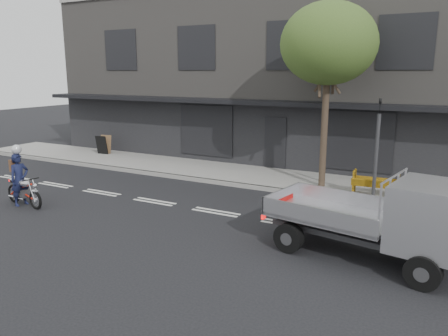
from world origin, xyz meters
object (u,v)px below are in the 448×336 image
Objects in this scene: construction_barrier at (374,185)px; sandwich_board at (102,145)px; motorcycle at (24,191)px; traffic_light_pole at (376,155)px; rider at (20,180)px; street_tree at (329,44)px; flatbed_ute at (413,218)px.

sandwich_board reaches higher than construction_barrier.
construction_barrier is (10.12, 5.91, 0.07)m from motorcycle.
rider is at bearing -150.98° from traffic_light_pole.
traffic_light_pole reaches higher than motorcycle.
construction_barrier is at bearing 93.47° from traffic_light_pole.
street_tree is 1.40× the size of flatbed_ute.
traffic_light_pole is 1.82× the size of motorcycle.
sandwich_board is at bearing 32.88° from rider.
rider is 8.30m from sandwich_board.
flatbed_ute is (11.88, 0.84, 0.34)m from rider.
traffic_light_pole reaches higher than flatbed_ute.
street_tree is 1.93× the size of traffic_light_pole.
sandwich_board is (-13.81, 1.81, -1.02)m from traffic_light_pole.
motorcycle is (-8.14, -6.56, -4.77)m from street_tree.
construction_barrier is at bearing 38.03° from motorcycle.
motorcycle is at bearing -150.62° from traffic_light_pole.
traffic_light_pole is (2.00, -0.85, -3.63)m from street_tree.
sandwich_board is (-15.40, 6.67, -0.58)m from flatbed_ute.
flatbed_ute is 16.80m from sandwich_board.
flatbed_ute is (1.60, -4.86, -0.44)m from traffic_light_pole.
street_tree is 3.51× the size of motorcycle.
motorcycle is at bearing -149.74° from construction_barrier.
traffic_light_pole is 2.02× the size of rider.
motorcycle is at bearing -141.14° from street_tree.
traffic_light_pole is at bearing -16.75° from sandwich_board.
sandwich_board is at bearing 172.54° from traffic_light_pole.
motorcycle is 1.24× the size of construction_barrier.
rider is (-0.15, 0.00, 0.36)m from motorcycle.
rider is at bearing -172.26° from motorcycle.
rider is 1.12× the size of construction_barrier.
sandwich_board is (-3.52, 7.51, -0.24)m from rider.
street_tree is at bearing -43.88° from rider.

